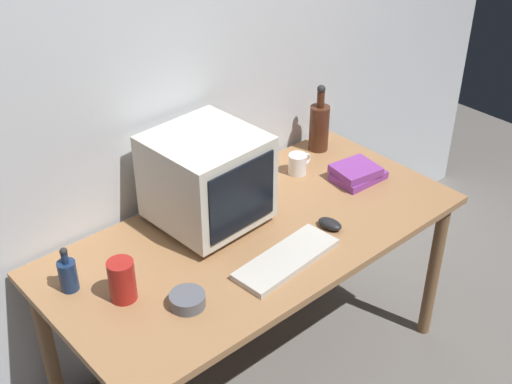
{
  "coord_description": "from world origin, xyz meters",
  "views": [
    {
      "loc": [
        -1.39,
        -1.56,
        2.28
      ],
      "look_at": [
        0.0,
        0.0,
        0.94
      ],
      "focal_mm": 47.6,
      "sensor_mm": 36.0,
      "label": 1
    }
  ],
  "objects": [
    {
      "name": "bottle_short",
      "position": [
        -0.69,
        0.17,
        0.82
      ],
      "size": [
        0.06,
        0.06,
        0.17
      ],
      "color": "navy",
      "rests_on": "desk"
    },
    {
      "name": "bottle_tall",
      "position": [
        0.65,
        0.3,
        0.88
      ],
      "size": [
        0.09,
        0.09,
        0.32
      ],
      "color": "#472314",
      "rests_on": "desk"
    },
    {
      "name": "crt_monitor",
      "position": [
        -0.09,
        0.17,
        0.95
      ],
      "size": [
        0.4,
        0.41,
        0.37
      ],
      "color": "beige",
      "rests_on": "desk"
    },
    {
      "name": "computer_mouse",
      "position": [
        0.23,
        -0.17,
        0.78
      ],
      "size": [
        0.07,
        0.11,
        0.04
      ],
      "primitive_type": "ellipsoid",
      "rotation": [
        0.0,
        0.0,
        0.15
      ],
      "color": "black",
      "rests_on": "desk"
    },
    {
      "name": "ground_plane",
      "position": [
        0.0,
        0.0,
        0.0
      ],
      "size": [
        6.0,
        6.0,
        0.0
      ],
      "primitive_type": "plane",
      "color": "slate"
    },
    {
      "name": "keyboard",
      "position": [
        -0.04,
        -0.21,
        0.77
      ],
      "size": [
        0.43,
        0.18,
        0.02
      ],
      "primitive_type": "cube",
      "rotation": [
        0.0,
        0.0,
        0.08
      ],
      "color": "beige",
      "rests_on": "desk"
    },
    {
      "name": "mug",
      "position": [
        0.42,
        0.2,
        0.8
      ],
      "size": [
        0.12,
        0.08,
        0.09
      ],
      "color": "white",
      "rests_on": "desk"
    },
    {
      "name": "book_stack",
      "position": [
        0.57,
        -0.0,
        0.79
      ],
      "size": [
        0.23,
        0.18,
        0.07
      ],
      "color": "#843893",
      "rests_on": "desk"
    },
    {
      "name": "back_wall",
      "position": [
        0.0,
        0.46,
        1.25
      ],
      "size": [
        4.0,
        0.08,
        2.5
      ],
      "primitive_type": "cube",
      "color": "silver",
      "rests_on": "ground"
    },
    {
      "name": "metal_canister",
      "position": [
        -0.58,
        0.01,
        0.83
      ],
      "size": [
        0.09,
        0.09,
        0.15
      ],
      "primitive_type": "cylinder",
      "color": "#A51E19",
      "rests_on": "desk"
    },
    {
      "name": "desk",
      "position": [
        0.0,
        0.0,
        0.67
      ],
      "size": [
        1.63,
        0.79,
        0.76
      ],
      "color": "#9E7047",
      "rests_on": "ground"
    },
    {
      "name": "cd_spindle",
      "position": [
        -0.44,
        -0.16,
        0.78
      ],
      "size": [
        0.12,
        0.12,
        0.04
      ],
      "primitive_type": "cylinder",
      "color": "#595B66",
      "rests_on": "desk"
    }
  ]
}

